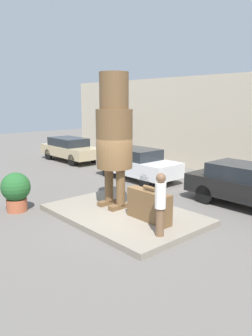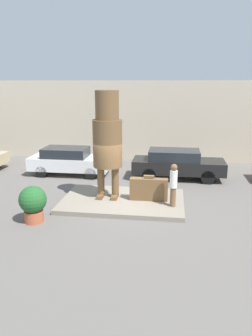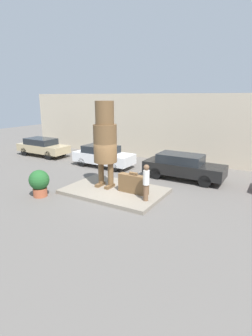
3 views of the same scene
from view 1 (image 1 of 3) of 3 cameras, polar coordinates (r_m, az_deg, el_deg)
ground_plane at (r=10.75m, az=-0.37°, el=-8.56°), size 60.00×60.00×0.00m
pedestal at (r=10.72m, az=-0.37°, el=-8.11°), size 5.03×3.35×0.18m
statue_figure at (r=10.73m, az=-2.07°, el=6.58°), size 1.20×1.20×4.42m
giant_suitcase at (r=9.84m, az=4.02°, el=-6.55°), size 1.56×0.36×1.07m
tourist at (r=8.64m, az=6.00°, el=-5.90°), size 0.29×0.29×1.71m
parked_car_tan at (r=20.77m, az=-9.74°, el=3.35°), size 4.54×1.74×1.45m
parked_car_white at (r=15.67m, az=1.90°, el=0.85°), size 4.30×1.75×1.48m
parked_car_black at (r=12.22m, az=21.06°, el=-2.86°), size 4.71×1.71×1.52m
planter_pot at (r=11.72m, az=-18.63°, el=-3.67°), size 0.99×0.99×1.35m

